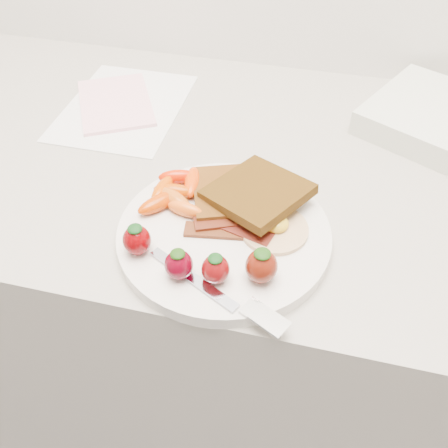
# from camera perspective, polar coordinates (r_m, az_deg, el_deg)

# --- Properties ---
(counter) EXTENTS (2.00, 0.60, 0.90)m
(counter) POSITION_cam_1_polar(r_m,az_deg,el_deg) (1.10, 2.00, -11.53)
(counter) COLOR gray
(counter) RESTS_ON ground
(plate) EXTENTS (0.27, 0.27, 0.02)m
(plate) POSITION_cam_1_polar(r_m,az_deg,el_deg) (0.63, 0.00, -1.21)
(plate) COLOR silver
(plate) RESTS_ON counter
(toast_lower) EXTENTS (0.13, 0.13, 0.01)m
(toast_lower) POSITION_cam_1_polar(r_m,az_deg,el_deg) (0.67, 0.95, 3.63)
(toast_lower) COLOR #482612
(toast_lower) RESTS_ON plate
(toast_upper) EXTENTS (0.15, 0.15, 0.03)m
(toast_upper) POSITION_cam_1_polar(r_m,az_deg,el_deg) (0.65, 3.85, 3.63)
(toast_upper) COLOR #301C03
(toast_upper) RESTS_ON toast_lower
(fried_egg) EXTENTS (0.11, 0.11, 0.02)m
(fried_egg) POSITION_cam_1_polar(r_m,az_deg,el_deg) (0.63, 5.82, -0.40)
(fried_egg) COLOR beige
(fried_egg) RESTS_ON plate
(bacon_strips) EXTENTS (0.11, 0.07, 0.01)m
(bacon_strips) POSITION_cam_1_polar(r_m,az_deg,el_deg) (0.62, 0.73, -0.28)
(bacon_strips) COLOR black
(bacon_strips) RESTS_ON plate
(baby_carrots) EXTENTS (0.09, 0.11, 0.02)m
(baby_carrots) POSITION_cam_1_polar(r_m,az_deg,el_deg) (0.67, -5.70, 3.58)
(baby_carrots) COLOR #BC3F00
(baby_carrots) RESTS_ON plate
(strawberries) EXTENTS (0.19, 0.06, 0.05)m
(strawberries) POSITION_cam_1_polar(r_m,az_deg,el_deg) (0.57, -2.57, -4.06)
(strawberries) COLOR #600104
(strawberries) RESTS_ON plate
(fork) EXTENTS (0.18, 0.09, 0.00)m
(fork) POSITION_cam_1_polar(r_m,az_deg,el_deg) (0.56, 0.04, -8.14)
(fork) COLOR silver
(fork) RESTS_ON plate
(paper_sheet) EXTENTS (0.19, 0.26, 0.00)m
(paper_sheet) POSITION_cam_1_polar(r_m,az_deg,el_deg) (0.90, -11.35, 12.99)
(paper_sheet) COLOR white
(paper_sheet) RESTS_ON counter
(notepad) EXTENTS (0.19, 0.21, 0.01)m
(notepad) POSITION_cam_1_polar(r_m,az_deg,el_deg) (0.91, -12.32, 13.40)
(notepad) COLOR #FFB6C3
(notepad) RESTS_ON paper_sheet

